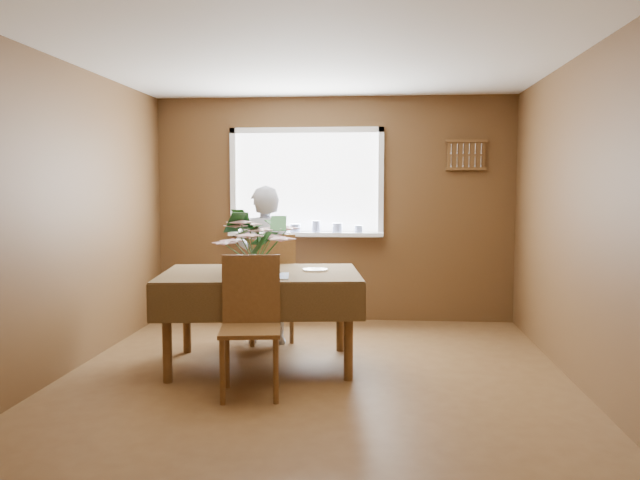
# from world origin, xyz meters

# --- Properties ---
(floor) EXTENTS (4.50, 4.50, 0.00)m
(floor) POSITION_xyz_m (0.00, 0.00, 0.00)
(floor) COLOR brown
(floor) RESTS_ON ground
(ceiling) EXTENTS (4.50, 4.50, 0.00)m
(ceiling) POSITION_xyz_m (0.00, 0.00, 2.50)
(ceiling) COLOR white
(ceiling) RESTS_ON wall_back
(wall_back) EXTENTS (4.00, 0.00, 4.00)m
(wall_back) POSITION_xyz_m (0.00, 2.25, 1.25)
(wall_back) COLOR brown
(wall_back) RESTS_ON floor
(wall_front) EXTENTS (4.00, 0.00, 4.00)m
(wall_front) POSITION_xyz_m (0.00, -2.25, 1.25)
(wall_front) COLOR brown
(wall_front) RESTS_ON floor
(wall_left) EXTENTS (0.00, 4.50, 4.50)m
(wall_left) POSITION_xyz_m (-2.00, 0.00, 1.25)
(wall_left) COLOR brown
(wall_left) RESTS_ON floor
(wall_right) EXTENTS (0.00, 4.50, 4.50)m
(wall_right) POSITION_xyz_m (2.00, 0.00, 1.25)
(wall_right) COLOR brown
(wall_right) RESTS_ON floor
(window_assembly) EXTENTS (1.72, 0.20, 1.22)m
(window_assembly) POSITION_xyz_m (-0.30, 2.20, 1.35)
(window_assembly) COLOR white
(window_assembly) RESTS_ON wall_back
(spoon_rack) EXTENTS (0.44, 0.05, 0.33)m
(spoon_rack) POSITION_xyz_m (1.45, 2.22, 1.85)
(spoon_rack) COLOR brown
(spoon_rack) RESTS_ON wall_back
(dining_table) EXTENTS (1.77, 1.32, 0.80)m
(dining_table) POSITION_xyz_m (-0.48, 0.36, 0.70)
(dining_table) COLOR brown
(dining_table) RESTS_ON floor
(chair_far) EXTENTS (0.60, 0.60, 1.06)m
(chair_far) POSITION_xyz_m (-0.55, 1.13, 0.57)
(chair_far) COLOR brown
(chair_far) RESTS_ON floor
(chair_near) EXTENTS (0.49, 0.49, 1.00)m
(chair_near) POSITION_xyz_m (-0.43, -0.31, 0.54)
(chair_near) COLOR brown
(chair_near) RESTS_ON floor
(seated_woman) EXTENTS (0.58, 0.40, 1.52)m
(seated_woman) POSITION_xyz_m (-0.58, 1.11, 0.76)
(seated_woman) COLOR white
(seated_woman) RESTS_ON floor
(flower_bouquet) EXTENTS (0.54, 0.54, 0.47)m
(flower_bouquet) POSITION_xyz_m (-0.48, 0.14, 1.10)
(flower_bouquet) COLOR white
(flower_bouquet) RESTS_ON dining_table
(side_plate) EXTENTS (0.24, 0.24, 0.01)m
(side_plate) POSITION_xyz_m (-0.04, 0.50, 0.80)
(side_plate) COLOR white
(side_plate) RESTS_ON dining_table
(table_knife) EXTENTS (0.07, 0.23, 0.00)m
(table_knife) POSITION_xyz_m (-0.33, 0.15, 0.80)
(table_knife) COLOR silver
(table_knife) RESTS_ON dining_table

